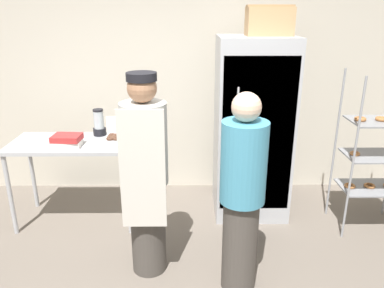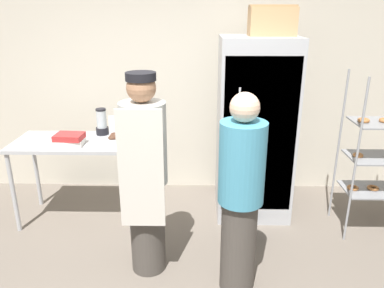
{
  "view_description": "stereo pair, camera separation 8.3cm",
  "coord_description": "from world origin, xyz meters",
  "px_view_note": "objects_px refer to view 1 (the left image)",
  "views": [
    {
      "loc": [
        0.07,
        -2.19,
        2.13
      ],
      "look_at": [
        0.09,
        0.78,
        1.06
      ],
      "focal_mm": 35.0,
      "sensor_mm": 36.0,
      "label": 1
    },
    {
      "loc": [
        0.15,
        -2.18,
        2.13
      ],
      "look_at": [
        0.09,
        0.78,
        1.06
      ],
      "focal_mm": 35.0,
      "sensor_mm": 36.0,
      "label": 2
    }
  ],
  "objects_px": {
    "refrigerator": "(252,129)",
    "baking_rack": "(375,154)",
    "binder_stack": "(67,141)",
    "cardboard_storage_box": "(269,21)",
    "blender_pitcher": "(99,124)",
    "donut_box": "(117,138)",
    "person_baker": "(146,175)",
    "person_customer": "(242,195)"
  },
  "relations": [
    {
      "from": "person_baker",
      "to": "person_customer",
      "type": "relative_size",
      "value": 1.06
    },
    {
      "from": "donut_box",
      "to": "person_baker",
      "type": "xyz_separation_m",
      "value": [
        0.37,
        -0.8,
        -0.05
      ]
    },
    {
      "from": "blender_pitcher",
      "to": "binder_stack",
      "type": "distance_m",
      "value": 0.42
    },
    {
      "from": "donut_box",
      "to": "person_baker",
      "type": "distance_m",
      "value": 0.88
    },
    {
      "from": "blender_pitcher",
      "to": "cardboard_storage_box",
      "type": "relative_size",
      "value": 0.63
    },
    {
      "from": "binder_stack",
      "to": "person_customer",
      "type": "bearing_deg",
      "value": -30.32
    },
    {
      "from": "blender_pitcher",
      "to": "binder_stack",
      "type": "height_order",
      "value": "blender_pitcher"
    },
    {
      "from": "binder_stack",
      "to": "cardboard_storage_box",
      "type": "relative_size",
      "value": 0.62
    },
    {
      "from": "refrigerator",
      "to": "person_customer",
      "type": "distance_m",
      "value": 1.29
    },
    {
      "from": "person_baker",
      "to": "baking_rack",
      "type": "bearing_deg",
      "value": 17.45
    },
    {
      "from": "cardboard_storage_box",
      "to": "person_customer",
      "type": "height_order",
      "value": "cardboard_storage_box"
    },
    {
      "from": "binder_stack",
      "to": "person_baker",
      "type": "bearing_deg",
      "value": -40.0
    },
    {
      "from": "baking_rack",
      "to": "binder_stack",
      "type": "distance_m",
      "value": 3.02
    },
    {
      "from": "refrigerator",
      "to": "cardboard_storage_box",
      "type": "bearing_deg",
      "value": 5.54
    },
    {
      "from": "baking_rack",
      "to": "donut_box",
      "type": "relative_size",
      "value": 6.52
    },
    {
      "from": "blender_pitcher",
      "to": "person_customer",
      "type": "distance_m",
      "value": 1.85
    },
    {
      "from": "donut_box",
      "to": "blender_pitcher",
      "type": "relative_size",
      "value": 0.88
    },
    {
      "from": "person_baker",
      "to": "person_customer",
      "type": "xyz_separation_m",
      "value": [
        0.74,
        -0.22,
        -0.07
      ]
    },
    {
      "from": "donut_box",
      "to": "blender_pitcher",
      "type": "xyz_separation_m",
      "value": [
        -0.23,
        0.25,
        0.08
      ]
    },
    {
      "from": "donut_box",
      "to": "baking_rack",
      "type": "bearing_deg",
      "value": -2.51
    },
    {
      "from": "person_customer",
      "to": "cardboard_storage_box",
      "type": "bearing_deg",
      "value": 73.37
    },
    {
      "from": "donut_box",
      "to": "person_customer",
      "type": "bearing_deg",
      "value": -42.51
    },
    {
      "from": "binder_stack",
      "to": "cardboard_storage_box",
      "type": "bearing_deg",
      "value": 9.93
    },
    {
      "from": "baking_rack",
      "to": "cardboard_storage_box",
      "type": "relative_size",
      "value": 3.59
    },
    {
      "from": "binder_stack",
      "to": "person_customer",
      "type": "xyz_separation_m",
      "value": [
        1.58,
        -0.92,
        -0.12
      ]
    },
    {
      "from": "person_customer",
      "to": "person_baker",
      "type": "bearing_deg",
      "value": 163.34
    },
    {
      "from": "baking_rack",
      "to": "binder_stack",
      "type": "relative_size",
      "value": 5.77
    },
    {
      "from": "blender_pitcher",
      "to": "donut_box",
      "type": "bearing_deg",
      "value": -47.19
    },
    {
      "from": "refrigerator",
      "to": "baking_rack",
      "type": "relative_size",
      "value": 1.18
    },
    {
      "from": "baking_rack",
      "to": "blender_pitcher",
      "type": "xyz_separation_m",
      "value": [
        -2.78,
        0.36,
        0.22
      ]
    },
    {
      "from": "baking_rack",
      "to": "donut_box",
      "type": "xyz_separation_m",
      "value": [
        -2.55,
        0.11,
        0.14
      ]
    },
    {
      "from": "blender_pitcher",
      "to": "cardboard_storage_box",
      "type": "xyz_separation_m",
      "value": [
        1.72,
        -0.0,
        1.02
      ]
    },
    {
      "from": "binder_stack",
      "to": "blender_pitcher",
      "type": "bearing_deg",
      "value": 55.45
    },
    {
      "from": "person_baker",
      "to": "person_customer",
      "type": "height_order",
      "value": "person_baker"
    },
    {
      "from": "person_customer",
      "to": "blender_pitcher",
      "type": "bearing_deg",
      "value": 136.64
    },
    {
      "from": "blender_pitcher",
      "to": "binder_stack",
      "type": "relative_size",
      "value": 1.01
    },
    {
      "from": "baking_rack",
      "to": "donut_box",
      "type": "bearing_deg",
      "value": 177.49
    },
    {
      "from": "blender_pitcher",
      "to": "person_baker",
      "type": "relative_size",
      "value": 0.16
    },
    {
      "from": "binder_stack",
      "to": "donut_box",
      "type": "bearing_deg",
      "value": 11.74
    },
    {
      "from": "refrigerator",
      "to": "person_baker",
      "type": "height_order",
      "value": "refrigerator"
    },
    {
      "from": "refrigerator",
      "to": "binder_stack",
      "type": "xyz_separation_m",
      "value": [
        -1.85,
        -0.33,
        -0.01
      ]
    },
    {
      "from": "refrigerator",
      "to": "cardboard_storage_box",
      "type": "distance_m",
      "value": 1.09
    }
  ]
}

